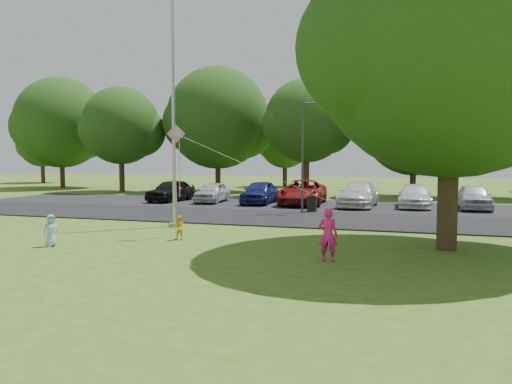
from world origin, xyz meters
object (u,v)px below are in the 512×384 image
(street_lamp, at_px, (307,146))
(child_blue, at_px, (51,230))
(kite, at_px, (178,146))
(big_tree, at_px, (449,39))
(trash_can, at_px, (312,204))
(woman, at_px, (328,235))
(child_yellow, at_px, (180,228))
(flagpole, at_px, (174,126))

(street_lamp, xyz_separation_m, child_blue, (-6.04, -11.74, -2.94))
(kite, bearing_deg, big_tree, -19.19)
(trash_can, xyz_separation_m, woman, (2.76, -11.96, 0.30))
(trash_can, xyz_separation_m, child_yellow, (-2.77, -9.93, -0.01))
(child_blue, bearing_deg, street_lamp, 4.33)
(street_lamp, height_order, kite, street_lamp)
(woman, height_order, child_blue, woman)
(big_tree, height_order, kite, big_tree)
(trash_can, relative_size, kite, 0.14)
(trash_can, relative_size, woman, 0.59)
(child_yellow, bearing_deg, child_blue, -152.07)
(trash_can, bearing_deg, kite, -107.64)
(flagpole, height_order, woman, flagpole)
(trash_can, relative_size, child_yellow, 1.02)
(big_tree, height_order, child_yellow, big_tree)
(flagpole, relative_size, trash_can, 11.45)
(flagpole, bearing_deg, street_lamp, 55.74)
(big_tree, bearing_deg, trash_can, 122.87)
(flagpole, bearing_deg, child_yellow, -60.47)
(woman, bearing_deg, kite, -22.25)
(street_lamp, xyz_separation_m, kite, (-2.85, -8.88, -0.17))
(child_yellow, bearing_deg, woman, -27.27)
(street_lamp, height_order, child_yellow, street_lamp)
(child_blue, bearing_deg, big_tree, -43.95)
(street_lamp, bearing_deg, woman, -90.15)
(street_lamp, bearing_deg, child_yellow, -120.18)
(street_lamp, height_order, child_blue, street_lamp)
(child_yellow, bearing_deg, big_tree, -2.24)
(trash_can, distance_m, kite, 10.34)
(flagpole, distance_m, woman, 9.46)
(woman, relative_size, child_blue, 1.42)
(street_lamp, height_order, woman, street_lamp)
(street_lamp, height_order, big_tree, big_tree)
(child_yellow, height_order, child_blue, child_blue)
(woman, distance_m, child_yellow, 5.91)
(trash_can, distance_m, child_yellow, 10.31)
(trash_can, xyz_separation_m, child_blue, (-6.20, -12.33, 0.09))
(street_lamp, distance_m, trash_can, 3.09)
(flagpole, relative_size, street_lamp, 1.73)
(flagpole, relative_size, child_blue, 9.52)
(big_tree, distance_m, kite, 9.50)
(big_tree, height_order, child_blue, big_tree)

